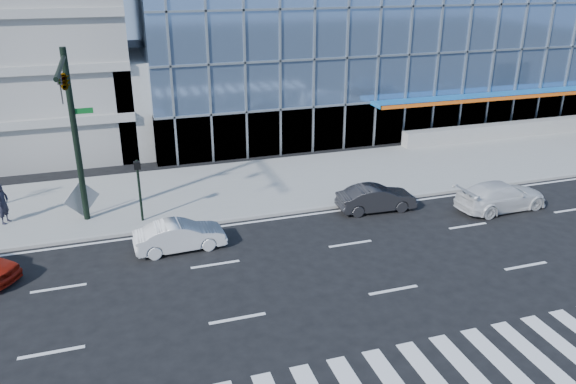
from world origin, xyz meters
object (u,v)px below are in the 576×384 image
object	(u,v)px
traffic_signal	(68,100)
dark_sedan	(376,198)
tilted_panel	(82,198)
pedestrian	(3,203)
ped_signal_post	(139,181)
white_suv	(501,196)
white_sedan	(180,236)

from	to	relation	value
traffic_signal	dark_sedan	distance (m)	14.84
tilted_panel	dark_sedan	bearing A→B (deg)	-43.38
dark_sedan	pedestrian	distance (m)	17.70
ped_signal_post	white_suv	bearing A→B (deg)	-12.13
dark_sedan	traffic_signal	bearing A→B (deg)	86.58
traffic_signal	pedestrian	world-z (taller)	traffic_signal
ped_signal_post	white_sedan	bearing A→B (deg)	-66.79
traffic_signal	tilted_panel	size ratio (longest dim) A/B	6.15
white_sedan	white_suv	bearing A→B (deg)	-94.51
ped_signal_post	white_sedan	world-z (taller)	ped_signal_post
ped_signal_post	white_suv	size ratio (longest dim) A/B	0.62
pedestrian	white_sedan	bearing A→B (deg)	-100.03
white_suv	tilted_panel	xyz separation A→B (m)	(-19.84, 5.10, 0.37)
dark_sedan	tilted_panel	bearing A→B (deg)	79.49
ped_signal_post	white_suv	distance (m)	17.64
traffic_signal	dark_sedan	size ratio (longest dim) A/B	2.05
ped_signal_post	white_sedan	distance (m)	3.74
dark_sedan	white_suv	bearing A→B (deg)	-103.17
white_suv	ped_signal_post	bearing A→B (deg)	74.02
white_suv	dark_sedan	size ratio (longest dim) A/B	1.23
pedestrian	white_suv	bearing A→B (deg)	-79.87
traffic_signal	tilted_panel	world-z (taller)	traffic_signal
white_sedan	dark_sedan	size ratio (longest dim) A/B	0.99
ped_signal_post	traffic_signal	bearing A→B (deg)	-171.48
traffic_signal	white_suv	distance (m)	20.70
white_suv	tilted_panel	bearing A→B (deg)	71.72
white_sedan	tilted_panel	world-z (taller)	tilted_panel
traffic_signal	tilted_panel	xyz separation A→B (m)	(-0.15, 1.78, -5.10)
white_sedan	tilted_panel	bearing A→B (deg)	38.72
white_suv	dark_sedan	world-z (taller)	white_suv
ped_signal_post	white_suv	world-z (taller)	ped_signal_post
white_suv	pedestrian	bearing A→B (deg)	72.97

